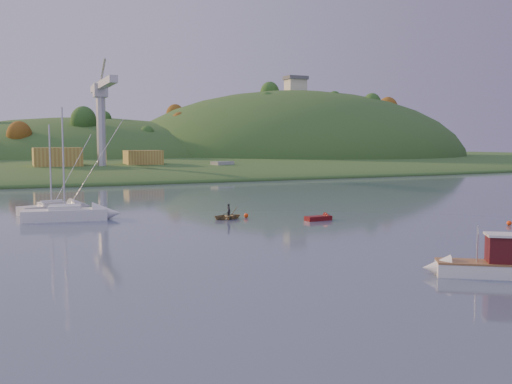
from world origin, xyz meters
name	(u,v)px	position (x,y,z in m)	size (l,w,h in m)	color
ground	(449,311)	(0.00, 0.00, 0.00)	(500.00, 500.00, 0.00)	#3C4B62
far_shore	(55,163)	(0.00, 230.00, 0.00)	(620.00, 220.00, 1.50)	#2C5321
shore_slope	(73,169)	(0.00, 165.00, 0.00)	(640.00, 150.00, 7.00)	#2C5321
hill_center	(86,164)	(10.00, 210.00, 0.00)	(140.00, 120.00, 36.00)	#2C5321
hill_right	(295,162)	(95.00, 195.00, 0.00)	(150.00, 130.00, 60.00)	#2C5321
hilltop_house	(296,83)	(95.00, 195.00, 33.40)	(9.00, 7.00, 6.45)	beige
hillside_trees	(66,167)	(0.00, 185.00, 0.00)	(280.00, 50.00, 32.00)	#214B1B
wharf	(113,172)	(5.00, 122.00, 1.20)	(42.00, 16.00, 2.40)	slate
shed_west	(57,158)	(-8.00, 123.00, 4.80)	(11.00, 8.00, 4.80)	olive
shed_east	(143,158)	(13.00, 124.00, 4.40)	(9.00, 7.00, 4.00)	olive
dock_crane	(102,106)	(2.00, 118.39, 17.17)	(3.20, 28.00, 20.30)	#B7B7BC
fishing_boat	(470,263)	(6.58, 5.21, 0.81)	(5.78, 4.72, 3.68)	silver
sailboat_near	(52,208)	(-15.08, 49.85, 0.70)	(7.90, 5.00, 10.56)	silver
sailboat_far	(65,213)	(-14.26, 42.80, 0.78)	(9.08, 3.71, 12.24)	silver
canoe	(229,216)	(2.43, 36.64, 0.33)	(2.25, 3.15, 0.65)	olive
paddler	(229,212)	(2.43, 36.64, 0.73)	(0.53, 0.35, 1.46)	black
red_tender	(323,218)	(11.57, 31.69, 0.24)	(3.49, 1.39, 1.17)	#5A0C0E
work_vessel	(222,170)	(32.50, 118.00, 1.25)	(14.46, 9.75, 3.51)	slate
buoy_0	(509,223)	(26.77, 20.34, 0.25)	(0.50, 0.50, 0.50)	red
buoy_1	(246,215)	(4.62, 36.89, 0.25)	(0.50, 0.50, 0.50)	red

